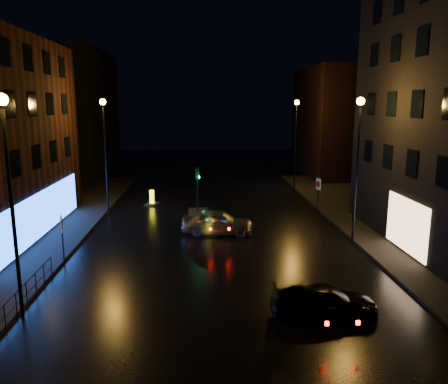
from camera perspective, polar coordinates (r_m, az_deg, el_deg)
The scene contains 16 objects.
ground at distance 19.54m, azimuth -0.07°, elevation -12.75°, with size 120.00×120.00×0.00m, color black.
pavement_right at distance 30.85m, azimuth 26.11°, elevation -4.67°, with size 12.00×44.00×0.15m, color black.
building_far_left at distance 54.92m, azimuth -19.28°, elevation 9.74°, with size 8.00×16.00×14.00m, color black.
building_far_right at distance 52.33m, azimuth 14.84°, elevation 8.84°, with size 8.00×14.00×12.00m, color black.
street_lamp_lnear at distance 17.41m, azimuth -26.30°, elevation 2.18°, with size 0.44×0.44×8.37m.
street_lamp_lfar at distance 32.63m, azimuth -15.32°, elevation 6.72°, with size 0.44×0.44×8.37m.
street_lamp_rnear at distance 25.47m, azimuth 17.07°, elevation 5.42°, with size 0.44×0.44×8.37m.
street_lamp_rfar at distance 40.82m, azimuth 9.38°, elevation 7.83°, with size 0.44×0.44×8.37m.
traffic_signal at distance 32.68m, azimuth -3.46°, elevation -1.87°, with size 1.40×2.40×3.45m.
guard_railing at distance 19.62m, azimuth -24.44°, elevation -11.37°, with size 0.05×6.04×1.00m.
silver_hatchback at distance 27.35m, azimuth -0.81°, elevation -3.94°, with size 1.80×4.47×1.52m, color #94979B.
dark_sedan at distance 17.64m, azimuth 12.92°, elevation -13.71°, with size 1.67×4.11×1.19m, color black.
bollard_near at distance 27.40m, azimuth -2.00°, elevation -5.04°, with size 1.21×1.47×1.11m.
bollard_far at distance 35.78m, azimuth -9.39°, elevation -1.23°, with size 1.24×1.57×1.21m.
road_sign_left at distance 23.29m, azimuth -20.41°, elevation -4.49°, with size 0.21×0.61×2.54m.
road_sign_right at distance 33.32m, azimuth 12.22°, elevation 0.64°, with size 0.22×0.61×2.56m.
Camera 1 is at (-0.93, -17.81, 8.00)m, focal length 35.00 mm.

